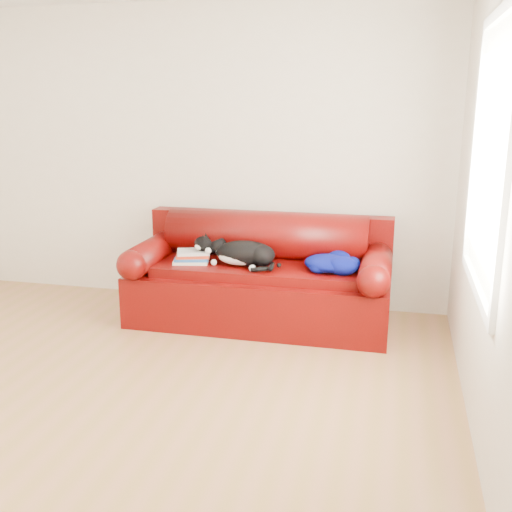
{
  "coord_description": "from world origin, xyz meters",
  "views": [
    {
      "loc": [
        1.78,
        -3.09,
        1.79
      ],
      "look_at": [
        0.72,
        1.35,
        0.6
      ],
      "focal_mm": 42.0,
      "sensor_mm": 36.0,
      "label": 1
    }
  ],
  "objects_px": {
    "cat": "(244,254)",
    "sofa_base": "(260,294)",
    "book_stack": "(192,257)",
    "blanket": "(331,262)"
  },
  "relations": [
    {
      "from": "sofa_base",
      "to": "cat",
      "type": "height_order",
      "value": "cat"
    },
    {
      "from": "book_stack",
      "to": "blanket",
      "type": "distance_m",
      "value": 1.13
    },
    {
      "from": "book_stack",
      "to": "cat",
      "type": "bearing_deg",
      "value": 0.55
    },
    {
      "from": "sofa_base",
      "to": "book_stack",
      "type": "xyz_separation_m",
      "value": [
        -0.55,
        -0.1,
        0.31
      ]
    },
    {
      "from": "cat",
      "to": "sofa_base",
      "type": "bearing_deg",
      "value": 59.68
    },
    {
      "from": "book_stack",
      "to": "blanket",
      "type": "xyz_separation_m",
      "value": [
        1.13,
        0.03,
        0.01
      ]
    },
    {
      "from": "book_stack",
      "to": "sofa_base",
      "type": "bearing_deg",
      "value": 10.66
    },
    {
      "from": "book_stack",
      "to": "blanket",
      "type": "bearing_deg",
      "value": 1.42
    },
    {
      "from": "sofa_base",
      "to": "book_stack",
      "type": "height_order",
      "value": "book_stack"
    },
    {
      "from": "sofa_base",
      "to": "cat",
      "type": "relative_size",
      "value": 3.17
    }
  ]
}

